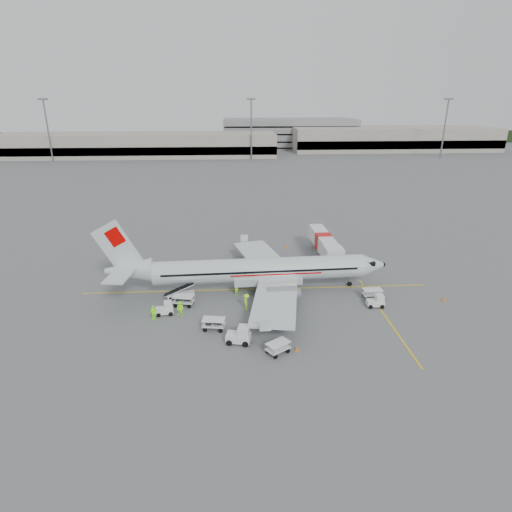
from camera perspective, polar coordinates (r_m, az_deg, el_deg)
The scene contains 27 objects.
ground at distance 54.96m, azimuth 0.12°, elevation -4.45°, with size 360.00×360.00×0.00m, color #56595B.
stripe_lead at distance 54.96m, azimuth 0.12°, elevation -4.44°, with size 44.00×0.20×0.01m, color yellow.
stripe_cross at distance 50.70m, azimuth 16.85°, elevation -7.69°, with size 0.20×20.00×0.01m, color yellow.
terminal_west at distance 184.40m, azimuth -15.37°, elevation 14.09°, with size 110.00×22.00×9.00m, color gray, non-canonical shape.
terminal_east at distance 208.73m, azimuth 17.74°, elevation 14.69°, with size 90.00×26.00×10.00m, color gray, non-canonical shape.
parking_garage at distance 212.17m, azimuth 4.43°, elevation 16.19°, with size 62.00×24.00×14.00m, color slate, non-canonical shape.
treeline at distance 225.61m, azimuth -2.66°, elevation 15.47°, with size 300.00×3.00×6.00m, color black, non-canonical shape.
mast_west at distance 180.98m, azimuth -25.98°, elevation 14.77°, with size 3.20×1.20×22.00m, color slate, non-canonical shape.
mast_center at distance 168.32m, azimuth -0.63°, elevation 16.46°, with size 3.20×1.20×22.00m, color slate, non-canonical shape.
mast_east at distance 187.51m, azimuth 23.83°, elevation 15.22°, with size 3.20×1.20×22.00m, color slate, non-canonical shape.
aircraft at distance 52.90m, azimuth 0.52°, elevation 0.17°, with size 34.83×27.30×9.60m, color silver, non-canonical shape.
jet_bridge at distance 65.02m, azimuth 8.92°, elevation 1.23°, with size 2.80×14.96×3.93m, color silver, non-canonical shape.
belt_loader at distance 52.95m, azimuth -10.03°, elevation -4.39°, with size 4.37×1.64×2.37m, color silver, non-canonical shape.
tug_fore at distance 52.21m, azimuth 15.64°, elevation -5.76°, with size 1.98×1.13×1.53m, color silver, non-canonical shape.
tug_mid at distance 43.40m, azimuth -2.36°, elevation -10.42°, with size 2.41×1.38×1.86m, color silver, non-canonical shape.
tug_aft at distance 49.73m, azimuth -12.14°, elevation -6.83°, with size 1.96×1.12×1.52m, color silver, non-canonical shape.
cart_loaded_a at distance 45.98m, azimuth -5.65°, elevation -9.03°, with size 2.38×1.40×1.24m, color silver, non-canonical shape.
cart_loaded_b at distance 51.33m, azimuth -9.65°, elevation -5.90°, with size 2.38×1.41×1.24m, color silver, non-canonical shape.
cart_empty_a at distance 42.00m, azimuth 2.95°, elevation -12.13°, with size 2.27×1.34×1.19m, color silver, non-canonical shape.
cart_empty_b at distance 54.26m, azimuth 15.24°, elevation -4.88°, with size 2.29×1.36×1.20m, color silver, non-canonical shape.
cone_nose at distance 56.50m, azimuth 23.80°, elevation -5.25°, with size 0.39×0.39×0.63m, color orange.
cone_port at distance 69.49m, azimuth 4.09°, elevation 1.29°, with size 0.40×0.40×0.66m, color orange.
cone_stbd at distance 42.65m, azimuth 5.47°, elevation -12.12°, with size 0.36×0.36×0.58m, color orange.
crew_a at distance 53.18m, azimuth -2.60°, elevation -4.42°, with size 0.58×0.38×1.60m, color #9AFF1A.
crew_b at distance 48.90m, azimuth -10.08°, elevation -6.96°, with size 0.89×0.69×1.83m, color #9AFF1A.
crew_c at distance 49.66m, azimuth -1.27°, elevation -6.11°, with size 1.24×0.71×1.92m, color #9AFF1A.
crew_d at distance 48.79m, azimuth -13.50°, elevation -7.37°, with size 1.01×0.42×1.73m, color #9AFF1A.
Camera 1 is at (-3.02, -49.68, 23.32)m, focal length 30.00 mm.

